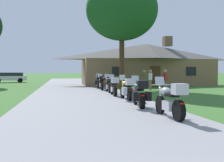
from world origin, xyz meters
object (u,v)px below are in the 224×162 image
Objects in this scene: motorcycle_green_second_in_row at (140,94)px; motorcycle_black_farthest_in_row at (99,82)px; bystander_white_shirt_beside_signpost at (150,79)px; bystander_red_shirt_by_tree at (165,79)px; motorcycle_red_fifth_in_row at (109,84)px; tree_by_lodge_front at (122,1)px; motorcycle_yellow_third_in_row at (127,89)px; bystander_olive_shirt_near_lodge at (144,78)px; motorcycle_silver_nearest_to_camera at (171,101)px; parked_white_suv_far_left at (10,77)px; motorcycle_white_sixth_in_row at (101,83)px; motorcycle_green_fourth_in_row at (114,87)px.

motorcycle_black_farthest_in_row is (0.14, 13.58, 0.00)m from motorcycle_green_second_in_row.
bystander_white_shirt_beside_signpost reaches higher than motorcycle_black_farthest_in_row.
motorcycle_green_second_in_row is at bearing 29.31° from bystander_red_shirt_by_tree.
motorcycle_green_second_in_row is at bearing -90.08° from motorcycle_red_fifth_in_row.
motorcycle_green_second_in_row is 0.18× the size of tree_by_lodge_front.
bystander_olive_shirt_near_lodge is at bearing 66.87° from motorcycle_yellow_third_in_row.
motorcycle_green_second_in_row is at bearing -167.56° from bystander_white_shirt_beside_signpost.
motorcycle_red_fifth_in_row is 0.18× the size of tree_by_lodge_front.
motorcycle_silver_nearest_to_camera is at bearing -88.66° from motorcycle_red_fifth_in_row.
bystander_olive_shirt_near_lodge is 21.58m from parked_white_suv_far_left.
motorcycle_red_fifth_in_row is (-0.07, 11.08, 0.00)m from motorcycle_silver_nearest_to_camera.
tree_by_lodge_front reaches higher than motorcycle_white_sixth_in_row.
motorcycle_red_fifth_in_row is at bearing 88.85° from motorcycle_yellow_third_in_row.
tree_by_lodge_front reaches higher than motorcycle_yellow_third_in_row.
bystander_white_shirt_beside_signpost is 1.00× the size of bystander_red_shirt_by_tree.
bystander_olive_shirt_near_lodge is 3.27m from bystander_white_shirt_beside_signpost.
bystander_olive_shirt_near_lodge is 0.99× the size of bystander_white_shirt_beside_signpost.
motorcycle_yellow_third_in_row is at bearing -86.39° from motorcycle_black_farthest_in_row.
motorcycle_green_fourth_in_row is 0.43× the size of parked_white_suv_far_left.
bystander_white_shirt_beside_signpost is at bearing 72.63° from motorcycle_silver_nearest_to_camera.
motorcycle_green_second_in_row is 1.24× the size of bystander_white_shirt_beside_signpost.
motorcycle_silver_nearest_to_camera is 5.69m from motorcycle_yellow_third_in_row.
bystander_olive_shirt_near_lodge is (4.35, 5.54, 0.31)m from motorcycle_red_fifth_in_row.
motorcycle_red_fifth_in_row is at bearing -166.73° from parked_white_suv_far_left.
motorcycle_red_fifth_in_row is at bearing 153.97° from bystander_white_shirt_beside_signpost.
tree_by_lodge_front reaches higher than motorcycle_green_second_in_row.
motorcycle_black_farthest_in_row is (-0.05, 10.61, 0.00)m from motorcycle_yellow_third_in_row.
motorcycle_white_sixth_in_row is 21.19m from parked_white_suv_far_left.
tree_by_lodge_front is (-1.96, 1.99, 6.69)m from bystander_white_shirt_beside_signpost.
bystander_red_shirt_by_tree is at bearing 9.88° from motorcycle_red_fifth_in_row.
bystander_red_shirt_by_tree is at bearing -41.54° from motorcycle_black_farthest_in_row.
motorcycle_green_second_in_row and motorcycle_yellow_third_in_row have the same top height.
motorcycle_silver_nearest_to_camera is 12.60m from bystander_red_shirt_by_tree.
bystander_red_shirt_by_tree is 0.34× the size of parked_white_suv_far_left.
tree_by_lodge_front is at bearing 127.30° from bystander_olive_shirt_near_lodge.
bystander_olive_shirt_near_lodge is at bearing 74.03° from motorcycle_silver_nearest_to_camera.
motorcycle_green_second_in_row is 8.35m from motorcycle_red_fifth_in_row.
tree_by_lodge_front is (2.05, 1.57, 7.02)m from motorcycle_white_sixth_in_row.
motorcycle_white_sixth_in_row and motorcycle_black_farthest_in_row have the same top height.
motorcycle_green_fourth_in_row and motorcycle_red_fifth_in_row have the same top height.
motorcycle_yellow_third_in_row is 8.12m from motorcycle_white_sixth_in_row.
motorcycle_white_sixth_in_row is at bearing 89.65° from motorcycle_yellow_third_in_row.
motorcycle_white_sixth_in_row is at bearing 94.93° from motorcycle_green_second_in_row.
motorcycle_green_fourth_in_row is at bearing -88.53° from motorcycle_white_sixth_in_row.
parked_white_suv_far_left is (-10.30, 29.59, 0.17)m from motorcycle_green_second_in_row.
motorcycle_black_farthest_in_row is 1.25× the size of bystander_olive_shirt_near_lodge.
motorcycle_black_farthest_in_row is at bearing 94.41° from motorcycle_green_second_in_row.
motorcycle_red_fifth_in_row is (-0.04, 5.39, 0.01)m from motorcycle_yellow_third_in_row.
motorcycle_green_fourth_in_row and motorcycle_black_farthest_in_row have the same top height.
parked_white_suv_far_left reaches higher than motorcycle_silver_nearest_to_camera.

